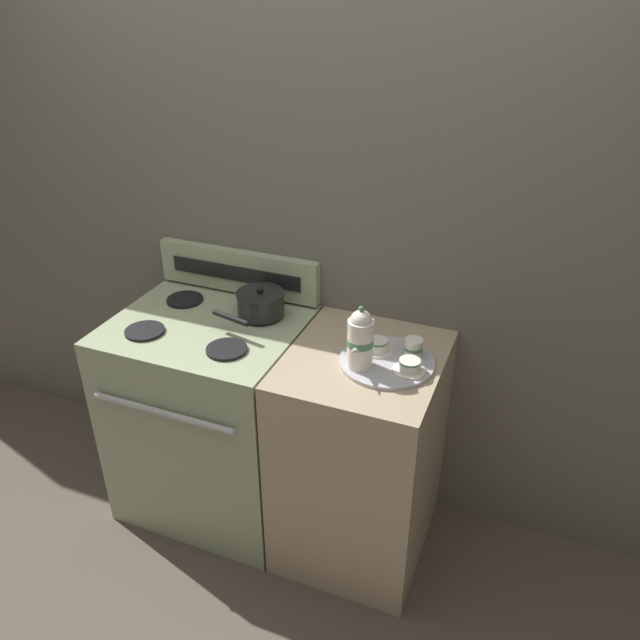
{
  "coord_description": "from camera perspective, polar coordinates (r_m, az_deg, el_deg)",
  "views": [
    {
      "loc": [
        0.94,
        -1.83,
        2.14
      ],
      "look_at": [
        0.18,
        0.07,
        0.99
      ],
      "focal_mm": 35.0,
      "sensor_mm": 36.0,
      "label": 1
    }
  ],
  "objects": [
    {
      "name": "ground_plane",
      "position": [
        2.97,
        -3.92,
        -16.97
      ],
      "size": [
        6.0,
        6.0,
        0.0
      ],
      "primitive_type": "plane",
      "color": "brown"
    },
    {
      "name": "wall_back",
      "position": [
        2.58,
        -1.49,
        5.54
      ],
      "size": [
        6.0,
        0.05,
        2.2
      ],
      "color": "#666056",
      "rests_on": "ground"
    },
    {
      "name": "stove",
      "position": [
        2.77,
        -9.67,
        -8.59
      ],
      "size": [
        0.75,
        0.66,
        0.93
      ],
      "color": "#9EAD84",
      "rests_on": "ground"
    },
    {
      "name": "control_panel",
      "position": [
        2.69,
        -7.51,
        4.45
      ],
      "size": [
        0.74,
        0.05,
        0.19
      ],
      "color": "#9EAD84",
      "rests_on": "stove"
    },
    {
      "name": "side_counter",
      "position": [
        2.55,
        3.7,
        -12.16
      ],
      "size": [
        0.56,
        0.63,
        0.91
      ],
      "color": "tan",
      "rests_on": "ground"
    },
    {
      "name": "saucepan",
      "position": [
        2.51,
        -5.51,
        1.53
      ],
      "size": [
        0.22,
        0.3,
        0.12
      ],
      "color": "black",
      "rests_on": "stove"
    },
    {
      "name": "serving_tray",
      "position": [
        2.24,
        6.13,
        -3.82
      ],
      "size": [
        0.34,
        0.34,
        0.01
      ],
      "color": "#B2B2B7",
      "rests_on": "side_counter"
    },
    {
      "name": "teapot",
      "position": [
        2.14,
        3.7,
        -1.74
      ],
      "size": [
        0.09,
        0.15,
        0.24
      ],
      "color": "white",
      "rests_on": "serving_tray"
    },
    {
      "name": "teacup_left",
      "position": [
        2.28,
        5.29,
        -2.34
      ],
      "size": [
        0.12,
        0.12,
        0.05
      ],
      "color": "white",
      "rests_on": "serving_tray"
    },
    {
      "name": "teacup_right",
      "position": [
        2.18,
        8.19,
        -4.16
      ],
      "size": [
        0.12,
        0.12,
        0.05
      ],
      "color": "white",
      "rests_on": "serving_tray"
    },
    {
      "name": "creamer_jug",
      "position": [
        2.26,
        8.53,
        -2.5
      ],
      "size": [
        0.07,
        0.07,
        0.07
      ],
      "color": "white",
      "rests_on": "serving_tray"
    }
  ]
}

